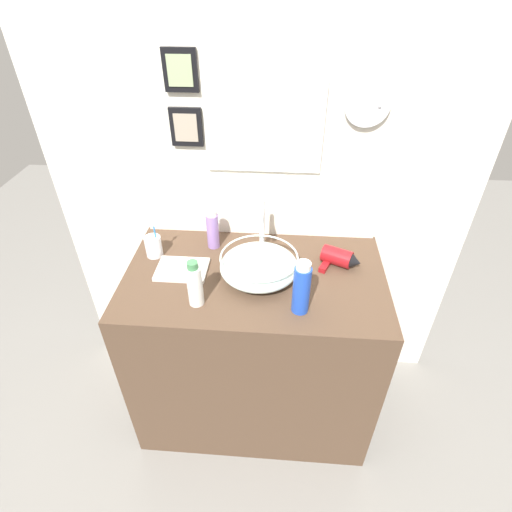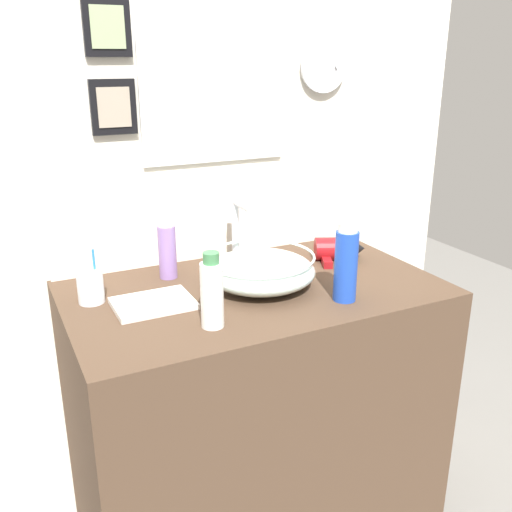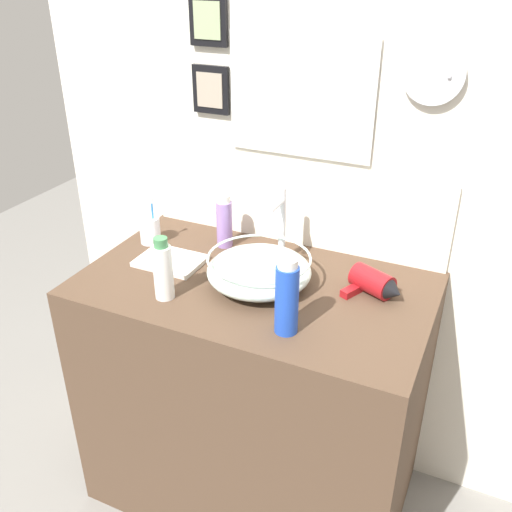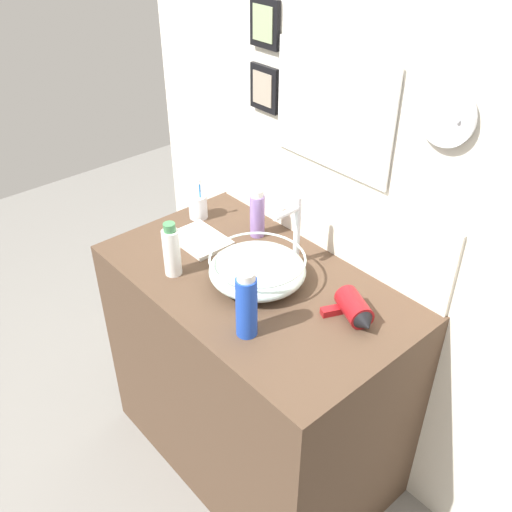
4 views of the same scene
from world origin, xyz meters
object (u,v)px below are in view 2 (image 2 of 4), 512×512
hair_drier (338,249)px  lotion_bottle (346,263)px  faucet (237,225)px  toothbrush_cup (91,286)px  hand_towel (153,303)px  shampoo_bottle (167,249)px  soap_dispenser (212,293)px  glass_bowl_sink (261,270)px

hair_drier → lotion_bottle: 0.35m
hair_drier → faucet: bearing=168.4°
toothbrush_cup → hand_towel: (0.15, -0.10, -0.04)m
faucet → hair_drier: bearing=-11.6°
hair_drier → hand_towel: hair_drier is taller
shampoo_bottle → soap_dispenser: 0.39m
lotion_bottle → hand_towel: (-0.51, 0.20, -0.10)m
faucet → shampoo_bottle: (-0.23, 0.03, -0.06)m
faucet → soap_dispenser: bearing=-123.1°
lotion_bottle → soap_dispenser: bearing=178.8°
faucet → hair_drier: faucet is taller
hair_drier → soap_dispenser: size_ratio=0.95×
soap_dispenser → hand_towel: bearing=118.0°
faucet → lotion_bottle: size_ratio=1.15×
toothbrush_cup → lotion_bottle: (0.66, -0.31, 0.06)m
toothbrush_cup → glass_bowl_sink: bearing=-12.7°
toothbrush_cup → soap_dispenser: bearing=-49.6°
hair_drier → toothbrush_cup: toothbrush_cup is taller
hair_drier → glass_bowl_sink: bearing=-164.1°
shampoo_bottle → lotion_bottle: (0.40, -0.40, 0.02)m
toothbrush_cup → soap_dispenser: soap_dispenser is taller
glass_bowl_sink → toothbrush_cup: size_ratio=1.88×
toothbrush_cup → shampoo_bottle: size_ratio=0.90×
toothbrush_cup → hand_towel: 0.19m
faucet → shampoo_bottle: faucet is taller
shampoo_bottle → hand_towel: (-0.11, -0.19, -0.09)m
lotion_bottle → hair_drier: bearing=59.1°
shampoo_bottle → faucet: bearing=-7.2°
lotion_bottle → glass_bowl_sink: bearing=131.4°
shampoo_bottle → hair_drier: bearing=-9.9°
toothbrush_cup → soap_dispenser: (0.25, -0.30, 0.05)m
faucet → hair_drier: size_ratio=1.37×
hair_drier → lotion_bottle: lotion_bottle is taller
lotion_bottle → soap_dispenser: size_ratio=1.13×
faucet → lotion_bottle: (0.17, -0.37, -0.04)m
glass_bowl_sink → shampoo_bottle: bearing=138.7°
faucet → toothbrush_cup: 0.50m
glass_bowl_sink → toothbrush_cup: toothbrush_cup is taller
faucet → hand_towel: (-0.34, -0.17, -0.15)m
shampoo_bottle → glass_bowl_sink: bearing=-41.3°
glass_bowl_sink → toothbrush_cup: 0.50m
soap_dispenser → hand_towel: (-0.10, 0.19, -0.09)m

